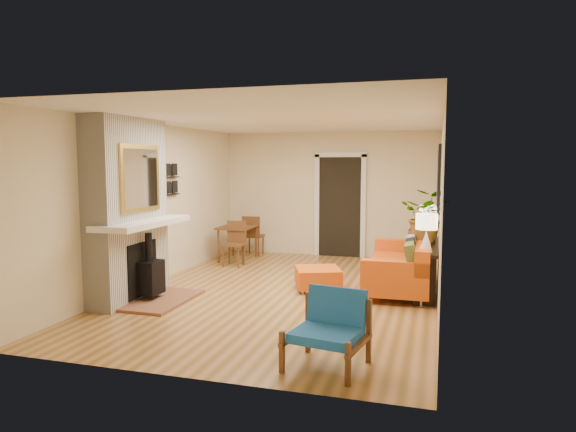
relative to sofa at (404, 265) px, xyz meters
name	(u,v)px	position (x,y,z in m)	size (l,w,h in m)	color
room_shell	(352,200)	(-1.13, 1.89, 0.86)	(6.50, 6.50, 6.50)	#BF8249
fireplace	(130,214)	(-3.74, -1.74, 0.86)	(1.09, 1.68, 2.60)	white
sofa	(404,265)	(0.00, 0.00, 0.00)	(0.97, 2.19, 0.86)	silver
ottoman	(318,277)	(-1.28, -0.43, -0.18)	(0.86, 0.86, 0.34)	silver
blue_chair	(330,325)	(-0.50, -3.30, 0.02)	(0.81, 0.79, 0.73)	brown
dining_table	(241,233)	(-3.32, 1.48, 0.18)	(0.67, 1.58, 0.85)	brown
console_table	(427,254)	(0.34, -0.07, 0.20)	(0.34, 1.85, 0.72)	black
lamp_near	(426,228)	(0.34, -0.75, 0.69)	(0.30, 0.30, 0.54)	white
lamp_far	(428,218)	(0.34, 0.65, 0.69)	(0.30, 0.30, 0.54)	white
houseplant	(427,216)	(0.33, 0.17, 0.77)	(0.75, 0.65, 0.84)	#1E5919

